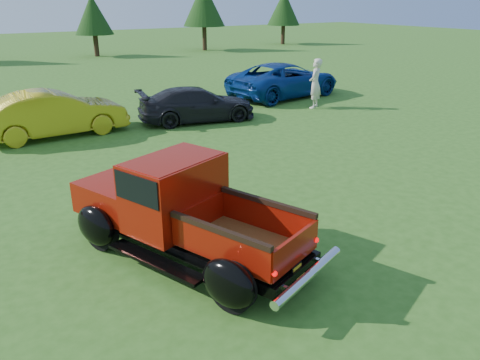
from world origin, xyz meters
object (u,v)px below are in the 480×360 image
at_px(tree_east, 204,4).
at_px(show_car_yellow, 55,114).
at_px(tree_mid_right, 93,15).
at_px(tree_far_east, 284,8).
at_px(show_car_blue, 284,80).
at_px(spectator, 315,84).
at_px(show_car_grey, 197,104).
at_px(pickup_truck, 176,208).

bearing_deg(tree_east, show_car_yellow, -128.52).
relative_size(tree_mid_right, tree_far_east, 0.92).
relative_size(tree_east, show_car_blue, 1.00).
bearing_deg(show_car_blue, tree_far_east, -45.24).
xyz_separation_m(tree_mid_right, tree_east, (9.00, -0.50, 0.68)).
bearing_deg(spectator, show_car_grey, -41.47).
xyz_separation_m(tree_mid_right, show_car_yellow, (-7.50, -21.23, -2.25)).
distance_m(pickup_truck, show_car_yellow, 8.72).
xyz_separation_m(show_car_yellow, show_car_blue, (10.08, 1.24, 0.02)).
xyz_separation_m(tree_east, show_car_grey, (-11.77, -21.39, -3.05)).
relative_size(tree_far_east, show_car_yellow, 1.09).
relative_size(tree_mid_right, show_car_yellow, 1.00).
bearing_deg(tree_east, show_car_grey, -118.82).
bearing_deg(tree_mid_right, show_car_yellow, -109.46).
relative_size(tree_east, spectator, 2.77).
distance_m(pickup_truck, show_car_grey, 9.27).
xyz_separation_m(show_car_yellow, spectator, (9.70, -1.26, 0.25)).
distance_m(tree_mid_right, pickup_truck, 30.91).
distance_m(show_car_grey, show_car_blue, 5.68).
xyz_separation_m(tree_far_east, pickup_truck, (-25.34, -30.45, -2.44)).
relative_size(tree_far_east, show_car_blue, 0.89).
xyz_separation_m(tree_east, show_car_blue, (-6.42, -19.49, -2.91)).
xyz_separation_m(show_car_grey, spectator, (4.97, -0.60, 0.37)).
bearing_deg(show_car_grey, tree_far_east, -32.09).
height_order(tree_mid_right, pickup_truck, tree_mid_right).
height_order(tree_mid_right, spectator, tree_mid_right).
distance_m(show_car_grey, spectator, 5.02).
height_order(show_car_yellow, spectator, spectator).
xyz_separation_m(tree_mid_right, spectator, (2.20, -22.49, -2.00)).
bearing_deg(show_car_blue, tree_mid_right, -0.92).
bearing_deg(tree_east, tree_far_east, 6.34).
relative_size(show_car_yellow, show_car_blue, 0.82).
distance_m(tree_east, show_car_blue, 20.73).
relative_size(pickup_truck, show_car_blue, 0.90).
bearing_deg(pickup_truck, show_car_grey, 39.60).
bearing_deg(spectator, tree_far_east, -159.13).
bearing_deg(spectator, tree_mid_right, -119.04).
height_order(tree_east, tree_far_east, tree_east).
distance_m(tree_mid_right, tree_far_east, 18.01).
bearing_deg(show_car_grey, tree_mid_right, 3.55).
bearing_deg(show_car_blue, tree_east, -26.51).
xyz_separation_m(tree_mid_right, pickup_truck, (-7.34, -29.95, -2.17)).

